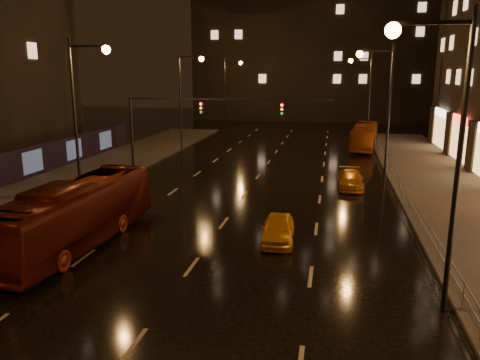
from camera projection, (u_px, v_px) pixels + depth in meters
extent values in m
plane|color=black|center=(254.00, 182.00, 35.08)|extent=(140.00, 140.00, 0.00)
cube|color=#38332D|center=(53.00, 188.00, 32.83)|extent=(7.00, 70.00, 0.15)
cube|color=#38332D|center=(464.00, 210.00, 27.73)|extent=(7.00, 70.00, 0.15)
cube|color=black|center=(328.00, 12.00, 79.97)|extent=(44.00, 16.00, 36.00)
cylinder|color=black|center=(132.00, 137.00, 36.20)|extent=(0.22, 0.22, 6.20)
cube|color=black|center=(228.00, 99.00, 34.08)|extent=(15.20, 0.14, 0.14)
cube|color=black|center=(201.00, 108.00, 34.61)|extent=(0.32, 0.18, 0.95)
cube|color=black|center=(282.00, 109.00, 33.47)|extent=(0.32, 0.18, 0.95)
sphere|color=#FF1E19|center=(201.00, 104.00, 34.43)|extent=(0.18, 0.18, 0.18)
cylinder|color=black|center=(458.00, 170.00, 14.94)|extent=(0.18, 0.18, 10.00)
cube|color=black|center=(431.00, 23.00, 14.15)|extent=(2.40, 0.12, 0.12)
sphere|color=orange|center=(393.00, 30.00, 14.40)|extent=(0.50, 0.50, 0.50)
cylinder|color=#99999E|center=(371.00, 135.00, 55.95)|extent=(0.04, 0.04, 1.00)
cube|color=#99999E|center=(401.00, 179.00, 30.99)|extent=(0.05, 56.00, 0.05)
cube|color=#99999E|center=(400.00, 185.00, 31.08)|extent=(0.05, 56.00, 0.05)
imported|color=#61180D|center=(76.00, 214.00, 21.96)|extent=(3.11, 11.16, 3.08)
imported|color=#A04710|center=(364.00, 136.00, 49.97)|extent=(3.44, 9.77, 2.66)
imported|color=#F4A817|center=(278.00, 229.00, 22.59)|extent=(1.71, 3.83, 1.28)
imported|color=orange|center=(350.00, 179.00, 33.18)|extent=(1.76, 4.21, 1.21)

